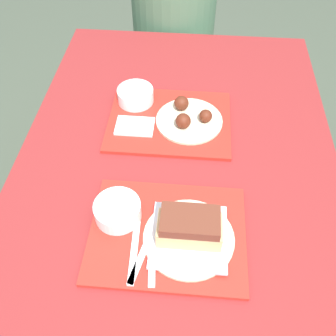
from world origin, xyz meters
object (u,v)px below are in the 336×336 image
brisket_sandwich_plate (189,231)px  tray_near (168,234)px  bowl_coleslaw_far (135,95)px  person_seated_across (174,16)px  wings_plate_far (189,117)px  bowl_coleslaw_near (118,210)px  tray_far (169,121)px

brisket_sandwich_plate → tray_near: bearing=165.6°
bowl_coleslaw_far → person_seated_across: size_ratio=0.18×
wings_plate_far → tray_near: bearing=-94.5°
brisket_sandwich_plate → bowl_coleslaw_far: brisket_sandwich_plate is taller
tray_near → wings_plate_far: 0.42m
bowl_coleslaw_near → brisket_sandwich_plate: 0.19m
bowl_coleslaw_far → person_seated_across: bearing=83.5°
bowl_coleslaw_near → bowl_coleslaw_far: (-0.02, 0.46, 0.00)m
tray_near → bowl_coleslaw_near: 0.14m
bowl_coleslaw_near → tray_far: bearing=74.9°
person_seated_across → tray_far: bearing=-86.8°
brisket_sandwich_plate → bowl_coleslaw_far: (-0.20, 0.51, -0.01)m
tray_far → bowl_coleslaw_near: bowl_coleslaw_near is taller
tray_far → bowl_coleslaw_near: size_ratio=3.27×
bowl_coleslaw_far → person_seated_across: (0.08, 0.68, -0.08)m
bowl_coleslaw_far → person_seated_across: person_seated_across is taller
tray_far → person_seated_across: bearing=93.2°
tray_near → bowl_coleslaw_near: (-0.13, 0.04, 0.03)m
brisket_sandwich_plate → bowl_coleslaw_far: size_ratio=1.89×
tray_near → brisket_sandwich_plate: 0.07m
person_seated_across → brisket_sandwich_plate: bearing=-84.0°
tray_near → bowl_coleslaw_far: 0.52m
bowl_coleslaw_near → person_seated_across: person_seated_across is taller
tray_near → bowl_coleslaw_near: size_ratio=3.27×
tray_far → person_seated_across: person_seated_across is taller
bowl_coleslaw_near → bowl_coleslaw_far: bearing=92.4°
wings_plate_far → tray_far: bearing=179.6°
bowl_coleslaw_near → wings_plate_far: wings_plate_far is taller
bowl_coleslaw_near → wings_plate_far: bearing=66.5°
person_seated_across → tray_near: bearing=-86.5°
tray_far → bowl_coleslaw_far: 0.15m
tray_near → person_seated_across: (-0.07, 1.18, -0.05)m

